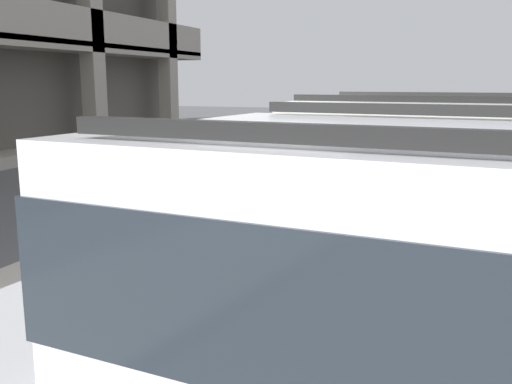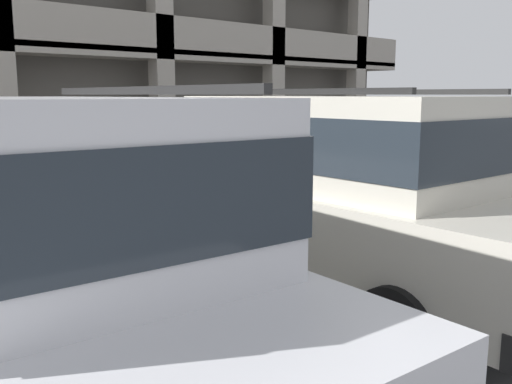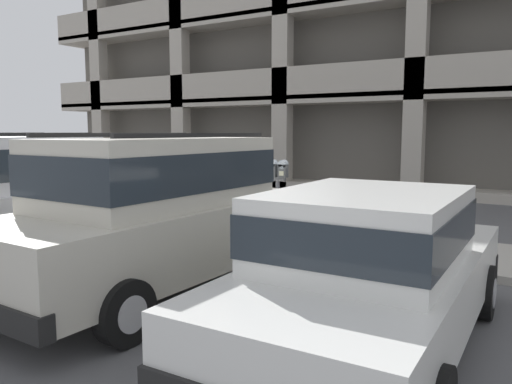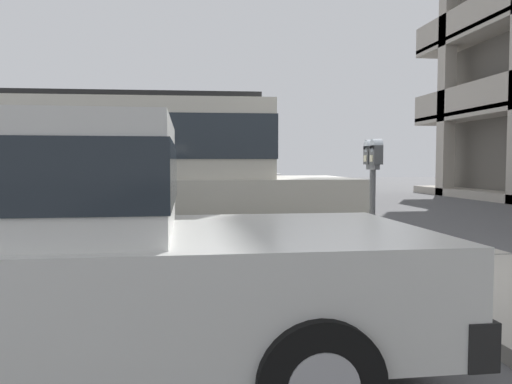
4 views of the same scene
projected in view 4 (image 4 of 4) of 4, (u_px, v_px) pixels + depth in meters
The scene contains 8 objects.
ground_plane at pixel (336, 272), 6.16m from camera, with size 80.00×80.00×0.10m.
sidewalk at pixel (435, 261), 6.33m from camera, with size 40.00×2.20×0.12m.
parking_stall_lines at pixel (236, 310), 4.40m from camera, with size 12.73×4.80×0.01m.
silver_suv at pixel (145, 181), 5.77m from camera, with size 2.15×4.85×2.03m.
red_sedan at pixel (142, 175), 8.78m from camera, with size 2.29×4.92×2.03m.
dark_hatchback at pixel (31, 246), 2.86m from camera, with size 1.85×4.48×1.54m.
parking_meter_near at pixel (373, 171), 5.86m from camera, with size 0.35×0.12×1.46m.
fire_hydrant at pixel (308, 204), 10.20m from camera, with size 0.30×0.30×0.70m.
Camera 4 is at (5.89, -1.83, 1.29)m, focal length 35.00 mm.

